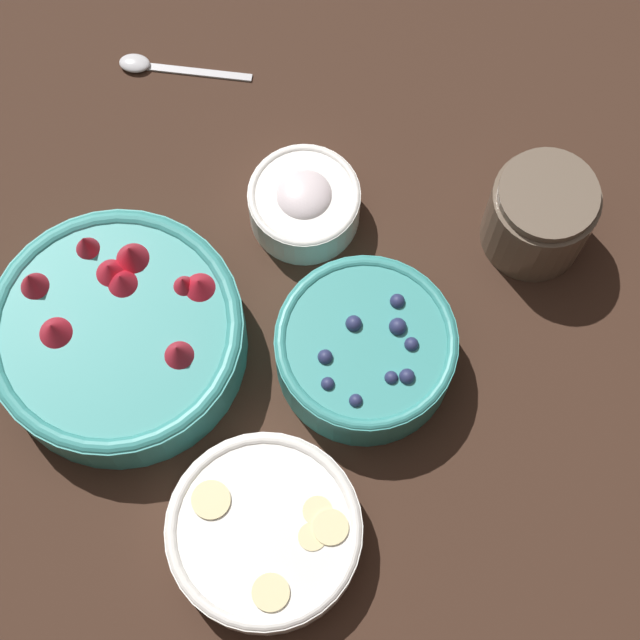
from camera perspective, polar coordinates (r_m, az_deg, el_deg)
ground_plane at (r=1.01m, az=-5.61°, el=-0.77°), size 4.00×4.00×0.00m
bowl_strawberries at (r=0.98m, az=-10.73°, el=-0.71°), size 0.23×0.23×0.08m
bowl_blueberries at (r=0.96m, az=2.44°, el=-1.55°), size 0.16×0.16×0.07m
bowl_bananas at (r=0.94m, az=-2.97°, el=-11.23°), size 0.17×0.17×0.04m
bowl_cream at (r=1.03m, az=-0.85°, el=6.30°), size 0.11×0.11×0.06m
jar_chocolate at (r=1.03m, az=11.60°, el=5.42°), size 0.10×0.10×0.09m
spoon at (r=1.14m, az=-8.56°, el=13.23°), size 0.07×0.13×0.01m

